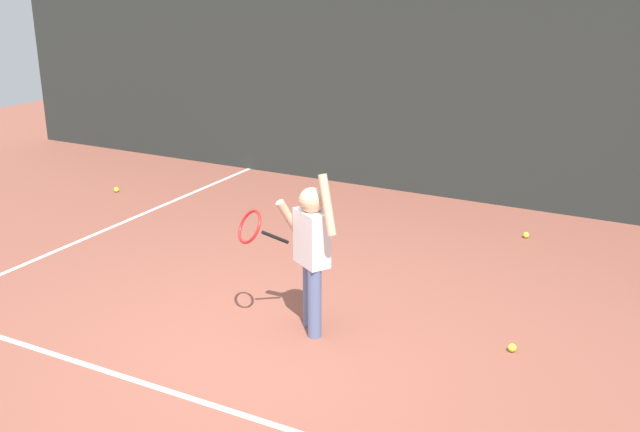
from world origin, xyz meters
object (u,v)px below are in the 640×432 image
object	(u,v)px
tennis_ball_1	(116,190)
tennis_ball_2	(526,235)
tennis_player	(309,247)
tennis_ball_4	(512,348)

from	to	relation	value
tennis_ball_1	tennis_ball_2	world-z (taller)	same
tennis_ball_1	tennis_ball_2	bearing A→B (deg)	8.65
tennis_player	tennis_ball_1	xyz separation A→B (m)	(-4.04, 2.19, -0.69)
tennis_player	tennis_ball_4	world-z (taller)	tennis_player
tennis_ball_2	tennis_ball_4	distance (m)	2.59
tennis_ball_2	tennis_ball_4	xyz separation A→B (m)	(0.49, -2.55, 0.00)
tennis_ball_4	tennis_ball_2	bearing A→B (deg)	100.82
tennis_player	tennis_ball_1	world-z (taller)	tennis_player
tennis_player	tennis_ball_4	bearing A→B (deg)	46.68
tennis_player	tennis_ball_4	xyz separation A→B (m)	(1.53, 0.42, -0.69)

